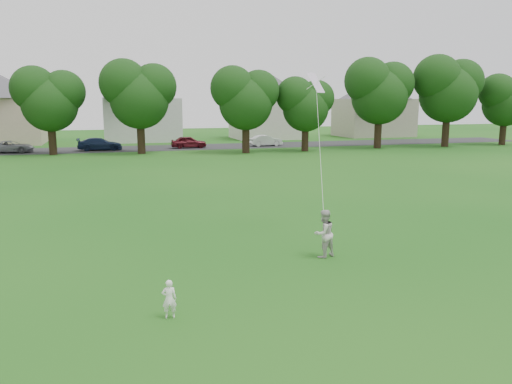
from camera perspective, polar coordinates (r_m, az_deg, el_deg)
name	(u,v)px	position (r m, az deg, el deg)	size (l,w,h in m)	color
ground	(282,292)	(13.17, 3.02, -11.39)	(160.00, 160.00, 0.00)	#134E11
street	(149,148)	(53.90, -12.08, 4.92)	(90.00, 7.00, 0.01)	#2D2D30
toddler	(169,299)	(11.72, -9.89, -11.95)	(0.33, 0.22, 0.91)	white
older_boy	(324,234)	(15.90, 7.77, -4.73)	(0.74, 0.58, 1.53)	beige
kite	(320,147)	(17.16, 7.30, 5.07)	(0.99, 2.11, 5.64)	white
tree_row	(162,88)	(47.54, -10.66, 11.58)	(83.16, 8.58, 10.70)	black
parked_cars	(58,145)	(52.91, -21.67, 4.99)	(46.33, 2.37, 1.27)	black
house_row	(134,99)	(63.61, -13.73, 10.26)	(78.02, 14.06, 10.35)	beige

